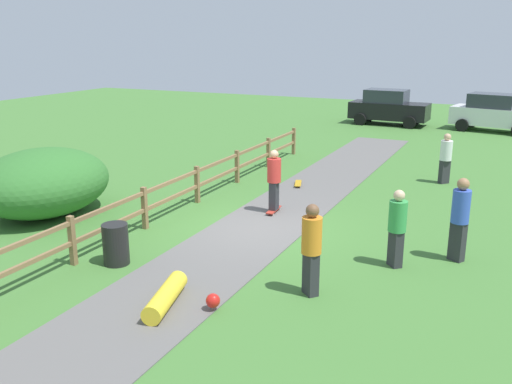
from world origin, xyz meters
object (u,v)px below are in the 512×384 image
Objects in this scene: bush_large at (43,182)px; parked_car_white at (494,113)px; skater_fallen at (169,297)px; skater_riding at (274,178)px; bystander_green at (397,225)px; skateboard_loose at (298,183)px; bystander_white at (446,156)px; bystander_blue at (460,215)px; bystander_orange at (311,245)px; trash_bin at (116,244)px; parked_car_black at (388,107)px.

parked_car_white is at bearing 62.76° from bush_large.
skater_riding is at bearing 95.01° from skater_fallen.
skateboard_loose is at bearing 128.78° from bystander_green.
bystander_green is 7.70m from bystander_white.
skater_riding is 4.47m from bystander_green.
bystander_blue is at bearing 45.52° from skater_fallen.
bystander_orange is at bearing -95.46° from parked_car_white.
bystander_blue is at bearing -89.24° from parked_car_white.
bystander_green is at bearing -31.09° from skater_riding.
trash_bin is 11.54m from bystander_white.
bystander_blue is at bearing -80.53° from bystander_white.
bystander_green is (3.31, 3.64, 0.73)m from skater_fallen.
bystander_orange reaches higher than bystander_green.
skater_riding is 0.40× the size of parked_car_white.
parked_car_black is at bearing 92.94° from skater_fallen.
skater_riding is 2.15× the size of skateboard_loose.
skater_fallen is at bearing -84.99° from skater_riding.
trash_bin is at bearing -92.51° from parked_car_black.
skater_riding is 1.05× the size of bystander_white.
parked_car_black is at bearing 110.72° from bystander_white.
trash_bin is 0.50× the size of bystander_orange.
bush_large is 6.30m from skater_riding.
parked_car_black is (-4.52, 11.95, 0.04)m from bystander_white.
bystander_green is at bearing 24.04° from trash_bin.
bush_large is 0.86× the size of parked_car_white.
bystander_orange is 21.81m from parked_car_white.
skateboard_loose is at bearing 112.78° from bystander_orange.
bystander_orange is 9.83m from bystander_white.
bystander_white is (9.49, 8.20, 0.01)m from bush_large.
parked_car_white reaches higher than bystander_white.
bystander_blue reaches higher than bystander_green.
parked_car_white reaches higher than skater_riding.
bush_large reaches higher than skater_fallen.
bystander_orange is at bearing 5.20° from trash_bin.
bystander_green is (4.26, -5.30, 0.84)m from skateboard_loose.
bystander_blue is 1.11× the size of bystander_white.
bystander_orange is 0.96× the size of bystander_blue.
skateboard_loose is at bearing -109.77° from parked_car_white.
skater_fallen is 11.85m from bystander_white.
bush_large is at bearing -103.86° from parked_car_black.
bystander_white reaches higher than skater_fallen.
skater_fallen is at bearing -27.08° from bush_large.
bystander_white is at bearing 54.53° from skater_riding.
parked_car_white is at bearing 0.08° from parked_car_black.
bush_large is 4.27× the size of trash_bin.
bystander_green is 0.40× the size of parked_car_black.
bystander_green is (1.17, 2.05, -0.07)m from bystander_orange.
bystander_orange is 2.36m from bystander_green.
bystander_blue reaches higher than bush_large.
bush_large is 2.13× the size of bystander_orange.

